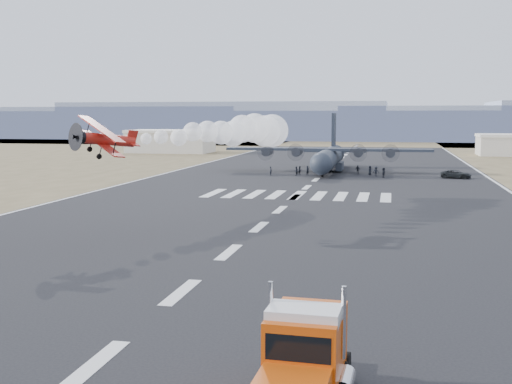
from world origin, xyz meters
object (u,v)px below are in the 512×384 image
(aerobatic_biplane, at_px, (104,139))
(crew_h, at_px, (300,170))
(crew_a, at_px, (271,171))
(crew_c, at_px, (376,171))
(transport_aircraft, at_px, (329,156))
(crew_d, at_px, (358,170))
(hangar_left, at_px, (171,141))
(crew_g, at_px, (308,171))
(crew_e, at_px, (370,170))
(crew_f, at_px, (384,173))
(semi_truck, at_px, (304,358))
(crew_b, at_px, (296,171))
(support_vehicle, at_px, (456,174))

(aerobatic_biplane, height_order, crew_h, aerobatic_biplane)
(crew_a, distance_m, crew_c, 19.13)
(transport_aircraft, relative_size, crew_d, 23.33)
(hangar_left, distance_m, crew_g, 82.04)
(crew_c, relative_size, crew_e, 1.06)
(transport_aircraft, distance_m, crew_d, 8.03)
(crew_e, bearing_deg, crew_f, -122.09)
(semi_truck, height_order, aerobatic_biplane, aerobatic_biplane)
(crew_e, bearing_deg, crew_g, 136.07)
(aerobatic_biplane, height_order, crew_b, aerobatic_biplane)
(crew_a, bearing_deg, crew_e, -76.55)
(hangar_left, xyz_separation_m, transport_aircraft, (52.52, -56.04, -0.46))
(support_vehicle, xyz_separation_m, crew_b, (-28.21, -0.62, 0.10))
(transport_aircraft, bearing_deg, aerobatic_biplane, -100.22)
(crew_c, xyz_separation_m, crew_f, (1.40, -2.24, 0.01))
(crew_c, xyz_separation_m, crew_g, (-12.33, -0.93, 0.01))
(transport_aircraft, distance_m, crew_b, 11.35)
(semi_truck, xyz_separation_m, crew_c, (0.31, 94.68, -1.02))
(crew_e, bearing_deg, transport_aircraft, 83.60)
(crew_a, xyz_separation_m, crew_f, (20.44, -0.36, 0.08))
(crew_b, relative_size, crew_c, 0.94)
(semi_truck, relative_size, crew_c, 4.93)
(crew_h, bearing_deg, hangar_left, 80.16)
(semi_truck, height_order, crew_c, semi_truck)
(crew_g, bearing_deg, crew_f, -58.21)
(crew_d, distance_m, crew_e, 2.47)
(semi_truck, xyz_separation_m, crew_e, (-0.85, 97.12, -1.07))
(aerobatic_biplane, height_order, crew_d, aerobatic_biplane)
(hangar_left, distance_m, crew_a, 78.97)
(hangar_left, relative_size, crew_g, 13.83)
(crew_b, xyz_separation_m, crew_g, (2.04, 0.70, 0.06))
(semi_truck, distance_m, crew_g, 94.52)
(semi_truck, height_order, crew_b, semi_truck)
(crew_d, bearing_deg, semi_truck, -68.96)
(semi_truck, bearing_deg, crew_h, 100.07)
(crew_e, relative_size, crew_g, 0.94)
(crew_e, bearing_deg, support_vehicle, -73.68)
(crew_e, bearing_deg, crew_b, 136.41)
(semi_truck, height_order, support_vehicle, semi_truck)
(crew_e, bearing_deg, crew_a, 132.88)
(support_vehicle, relative_size, crew_e, 3.15)
(crew_b, distance_m, crew_g, 2.15)
(crew_b, xyz_separation_m, crew_f, (15.77, -0.62, 0.06))
(transport_aircraft, bearing_deg, crew_a, -133.62)
(support_vehicle, bearing_deg, crew_b, 104.65)
(crew_g, bearing_deg, crew_b, 146.21)
(crew_b, xyz_separation_m, crew_e, (13.21, 4.07, 0.01))
(crew_e, bearing_deg, hangar_left, 73.71)
(crew_g, bearing_deg, support_vehicle, -52.91)
(crew_b, distance_m, crew_h, 1.80)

